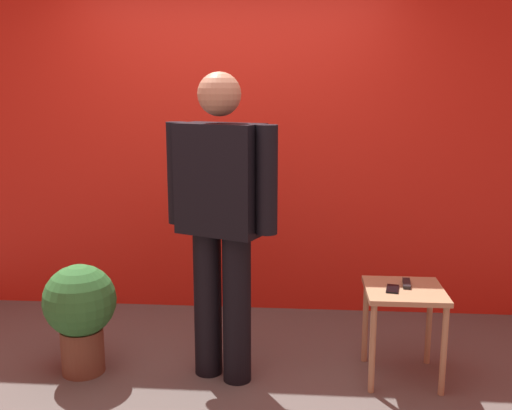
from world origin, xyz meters
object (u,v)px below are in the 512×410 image
(standing_person, at_px, (221,213))
(potted_plant, at_px, (80,310))
(cell_phone, at_px, (393,289))
(tv_remote, at_px, (407,283))
(side_table, at_px, (404,305))

(standing_person, height_order, potted_plant, standing_person)
(cell_phone, distance_m, tv_remote, 0.13)
(cell_phone, distance_m, potted_plant, 1.88)
(cell_phone, bearing_deg, standing_person, -166.31)
(cell_phone, bearing_deg, side_table, 32.05)
(side_table, bearing_deg, cell_phone, -159.19)
(side_table, xyz_separation_m, cell_phone, (-0.07, -0.03, 0.11))
(tv_remote, bearing_deg, potted_plant, -167.89)
(potted_plant, bearing_deg, side_table, 2.62)
(side_table, xyz_separation_m, tv_remote, (0.02, 0.06, 0.11))
(tv_remote, relative_size, potted_plant, 0.25)
(standing_person, relative_size, potted_plant, 2.65)
(cell_phone, relative_size, potted_plant, 0.21)
(standing_person, xyz_separation_m, tv_remote, (1.10, 0.13, -0.44))
(standing_person, distance_m, cell_phone, 1.10)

